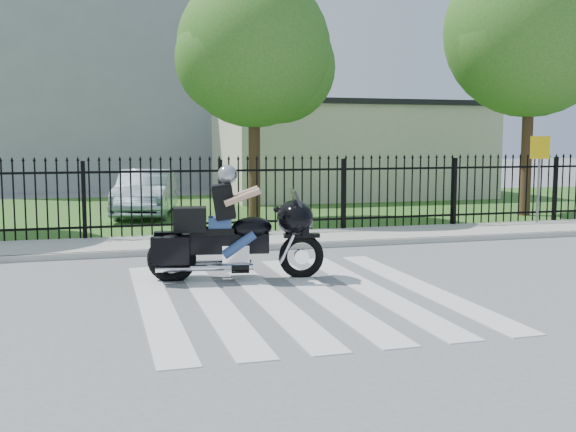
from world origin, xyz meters
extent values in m
plane|color=slate|center=(0.00, 0.00, 0.00)|extent=(120.00, 120.00, 0.00)
cube|color=#ADAAA3|center=(0.00, 5.00, 0.06)|extent=(40.00, 2.00, 0.12)
cube|color=#ADAAA3|center=(0.00, 4.00, 0.06)|extent=(40.00, 0.12, 0.12)
cube|color=#316021|center=(0.00, 12.00, 0.01)|extent=(40.00, 12.00, 0.02)
cube|color=black|center=(0.00, 6.00, 0.35)|extent=(26.00, 0.04, 0.05)
cube|color=black|center=(0.00, 6.00, 1.55)|extent=(26.00, 0.04, 0.05)
cylinder|color=#382316|center=(1.50, 9.00, 2.08)|extent=(0.32, 0.32, 4.16)
sphere|color=#2B671D|center=(1.50, 9.00, 4.68)|extent=(4.20, 4.20, 4.20)
cylinder|color=#382316|center=(9.50, 8.00, 2.40)|extent=(0.32, 0.32, 4.80)
sphere|color=#2B671D|center=(9.50, 8.00, 5.40)|extent=(5.00, 5.00, 5.00)
cube|color=beige|center=(7.00, 16.00, 1.75)|extent=(10.00, 6.00, 3.50)
cube|color=black|center=(7.00, 16.00, 3.60)|extent=(10.20, 6.20, 0.20)
cube|color=#96989E|center=(-3.00, 26.00, 6.00)|extent=(15.00, 10.00, 12.00)
torus|color=black|center=(0.46, 1.18, 0.35)|extent=(0.75, 0.26, 0.74)
torus|color=black|center=(-1.61, 1.53, 0.35)|extent=(0.80, 0.29, 0.79)
cube|color=black|center=(-0.76, 1.39, 0.59)|extent=(1.42, 0.48, 0.32)
ellipsoid|color=black|center=(-0.33, 1.32, 0.84)|extent=(0.73, 0.53, 0.35)
cube|color=black|center=(-0.97, 1.42, 0.80)|extent=(0.75, 0.45, 0.11)
cube|color=silver|center=(-0.60, 1.36, 0.41)|extent=(0.48, 0.39, 0.32)
ellipsoid|color=black|center=(0.35, 1.20, 0.99)|extent=(0.70, 0.86, 0.58)
cube|color=black|center=(-1.31, 1.48, 0.99)|extent=(0.58, 0.49, 0.39)
cube|color=navy|center=(-0.84, 1.40, 0.92)|extent=(0.41, 0.38, 0.19)
sphere|color=#989A9F|center=(-0.72, 1.38, 1.70)|extent=(0.31, 0.31, 0.31)
imported|color=#8CA2B0|center=(-1.33, 10.88, 0.70)|extent=(2.28, 4.36, 1.37)
cylinder|color=slate|center=(8.26, 5.70, 1.18)|extent=(0.06, 0.06, 2.13)
cube|color=#DEB60B|center=(8.26, 5.68, 2.06)|extent=(0.47, 0.21, 0.58)
camera|label=1|loc=(-2.74, -9.21, 2.25)|focal=42.00mm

